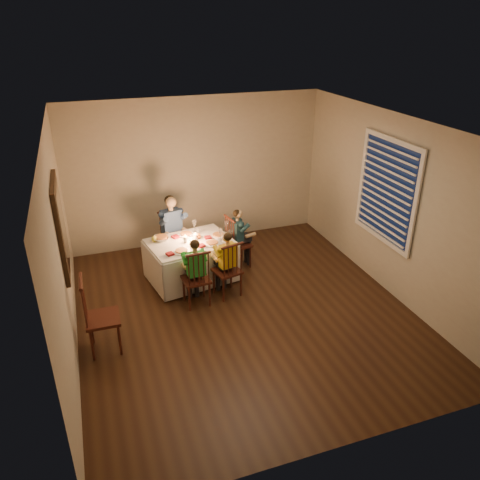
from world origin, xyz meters
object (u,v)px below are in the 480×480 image
object	(u,v)px
dining_table	(191,253)
chair_extra	(107,348)
adult	(175,262)
serving_bowl	(162,239)
child_yellow	(227,294)
chair_end	(239,265)
child_teal	(239,265)
child_green	(197,303)
chair_near_right	(227,294)
chair_near_left	(197,303)
chair_adult	(175,262)

from	to	relation	value
dining_table	chair_extra	bearing A→B (deg)	-147.32
dining_table	chair_extra	size ratio (longest dim) A/B	1.38
adult	serving_bowl	size ratio (longest dim) A/B	4.93
child_yellow	chair_end	bearing A→B (deg)	-132.66
child_yellow	serving_bowl	size ratio (longest dim) A/B	4.28
adult	child_yellow	bearing A→B (deg)	-81.30
child_teal	child_green	bearing A→B (deg)	123.74
dining_table	child_yellow	world-z (taller)	dining_table
adult	child_teal	world-z (taller)	adult
chair_end	adult	world-z (taller)	adult
child_yellow	child_teal	distance (m)	0.91
chair_near_right	child_teal	size ratio (longest dim) A/B	0.89
child_yellow	child_green	bearing A→B (deg)	-2.87
child_yellow	child_teal	bearing A→B (deg)	-132.66
chair_near_left	child_teal	xyz separation A→B (m)	(0.94, 0.88, 0.00)
dining_table	child_green	world-z (taller)	dining_table
chair_adult	child_green	distance (m)	1.35
chair_adult	child_yellow	distance (m)	1.37
chair_near_left	dining_table	bearing A→B (deg)	-100.76
child_yellow	child_teal	xyz separation A→B (m)	(0.45, 0.79, 0.00)
child_yellow	serving_bowl	distance (m)	1.32
adult	child_green	distance (m)	1.35
chair_near_right	child_yellow	world-z (taller)	child_yellow
child_yellow	serving_bowl	xyz separation A→B (m)	(-0.80, 0.80, 0.69)
chair_adult	chair_extra	distance (m)	2.35
chair_near_right	child_teal	bearing A→B (deg)	-132.66
chair_adult	chair_extra	world-z (taller)	chair_extra
chair_end	serving_bowl	distance (m)	1.42
chair_near_left	adult	size ratio (longest dim) A/B	0.76
chair_extra	child_teal	size ratio (longest dim) A/B	1.02
adult	serving_bowl	bearing A→B (deg)	-133.84
child_green	child_teal	xyz separation A→B (m)	(0.94, 0.88, 0.00)
dining_table	adult	bearing A→B (deg)	91.69
chair_end	serving_bowl	size ratio (longest dim) A/B	3.75
dining_table	chair_adult	bearing A→B (deg)	91.69
chair_extra	adult	xyz separation A→B (m)	(1.28, 1.98, 0.00)
chair_adult	chair_end	size ratio (longest dim) A/B	1.00
chair_near_right	child_teal	world-z (taller)	child_teal
chair_near_right	adult	world-z (taller)	adult
chair_near_left	child_green	xyz separation A→B (m)	(0.00, 0.00, 0.00)
chair_adult	child_teal	size ratio (longest dim) A/B	0.89
dining_table	child_yellow	xyz separation A→B (m)	(0.40, -0.61, -0.47)
child_yellow	chair_near_left	bearing A→B (deg)	-2.87
adult	child_yellow	size ratio (longest dim) A/B	1.15
dining_table	chair_adult	world-z (taller)	dining_table
dining_table	child_green	distance (m)	0.85
child_yellow	chair_extra	bearing A→B (deg)	8.29
chair_end	chair_near_left	bearing A→B (deg)	123.74
chair_extra	child_yellow	distance (m)	1.95
child_green	dining_table	bearing A→B (deg)	-100.76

